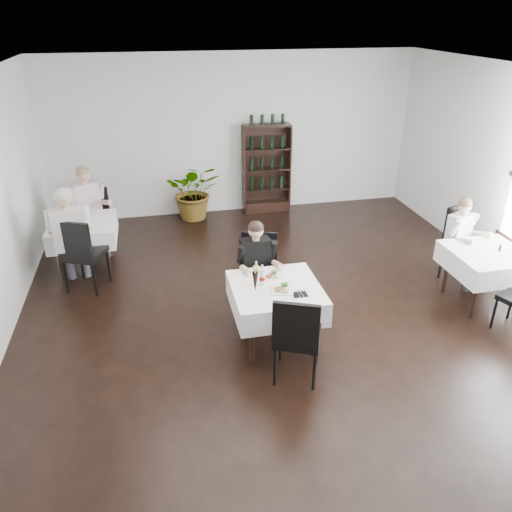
# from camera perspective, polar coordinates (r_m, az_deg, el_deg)

# --- Properties ---
(room_shell) EXTENTS (9.00, 9.00, 9.00)m
(room_shell) POSITION_cam_1_polar(r_m,az_deg,el_deg) (5.57, 5.43, 3.35)
(room_shell) COLOR black
(room_shell) RESTS_ON ground
(wine_shelf) EXTENTS (0.90, 0.28, 1.75)m
(wine_shelf) POSITION_cam_1_polar(r_m,az_deg,el_deg) (9.86, 1.21, 9.84)
(wine_shelf) COLOR black
(wine_shelf) RESTS_ON ground
(main_table) EXTENTS (1.03, 1.03, 0.77)m
(main_table) POSITION_cam_1_polar(r_m,az_deg,el_deg) (5.89, 2.27, -4.75)
(main_table) COLOR black
(main_table) RESTS_ON ground
(left_table) EXTENTS (0.98, 0.98, 0.77)m
(left_table) POSITION_cam_1_polar(r_m,az_deg,el_deg) (8.06, -19.14, 2.69)
(left_table) COLOR black
(left_table) RESTS_ON ground
(right_table) EXTENTS (0.98, 0.98, 0.77)m
(right_table) POSITION_cam_1_polar(r_m,az_deg,el_deg) (7.38, 24.86, -0.59)
(right_table) COLOR black
(right_table) RESTS_ON ground
(potted_tree) EXTENTS (1.08, 0.97, 1.10)m
(potted_tree) POSITION_cam_1_polar(r_m,az_deg,el_deg) (9.62, -7.04, 7.37)
(potted_tree) COLOR #26521C
(potted_tree) RESTS_ON ground
(main_chair_far) EXTENTS (0.60, 0.61, 1.05)m
(main_chair_far) POSITION_cam_1_polar(r_m,az_deg,el_deg) (6.61, 0.27, -1.25)
(main_chair_far) COLOR black
(main_chair_far) RESTS_ON ground
(main_chair_near) EXTENTS (0.64, 0.64, 1.06)m
(main_chair_near) POSITION_cam_1_polar(r_m,az_deg,el_deg) (5.32, 4.67, -8.89)
(main_chair_near) COLOR black
(main_chair_near) RESTS_ON ground
(left_chair_far) EXTENTS (0.48, 0.49, 1.03)m
(left_chair_far) POSITION_cam_1_polar(r_m,az_deg,el_deg) (8.69, -17.92, 4.40)
(left_chair_far) COLOR black
(left_chair_far) RESTS_ON ground
(left_chair_near) EXTENTS (0.67, 0.67, 1.12)m
(left_chair_near) POSITION_cam_1_polar(r_m,az_deg,el_deg) (7.39, -19.41, 0.60)
(left_chair_near) COLOR black
(left_chair_near) RESTS_ON ground
(right_chair_far) EXTENTS (0.65, 0.66, 1.13)m
(right_chair_far) POSITION_cam_1_polar(r_m,az_deg,el_deg) (7.91, 22.58, 1.82)
(right_chair_far) COLOR black
(right_chair_far) RESTS_ON ground
(diner_main) EXTENTS (0.53, 0.54, 1.33)m
(diner_main) POSITION_cam_1_polar(r_m,az_deg,el_deg) (6.31, 0.17, -0.87)
(diner_main) COLOR #42434A
(diner_main) RESTS_ON ground
(diner_left_far) EXTENTS (0.66, 0.69, 1.46)m
(diner_left_far) POSITION_cam_1_polar(r_m,az_deg,el_deg) (8.49, -18.54, 5.64)
(diner_left_far) COLOR #42434A
(diner_left_far) RESTS_ON ground
(diner_left_near) EXTENTS (0.61, 0.62, 1.56)m
(diner_left_near) POSITION_cam_1_polar(r_m,az_deg,el_deg) (7.41, -20.49, 2.78)
(diner_left_near) COLOR #42434A
(diner_left_near) RESTS_ON ground
(diner_right_far) EXTENTS (0.58, 0.61, 1.31)m
(diner_right_far) POSITION_cam_1_polar(r_m,az_deg,el_deg) (7.73, 22.60, 2.21)
(diner_right_far) COLOR #42434A
(diner_right_far) RESTS_ON ground
(plate_far) EXTENTS (0.26, 0.26, 0.07)m
(plate_far) POSITION_cam_1_polar(r_m,az_deg,el_deg) (6.01, 1.86, -2.26)
(plate_far) COLOR white
(plate_far) RESTS_ON main_table
(plate_near) EXTENTS (0.30, 0.30, 0.08)m
(plate_near) POSITION_cam_1_polar(r_m,az_deg,el_deg) (5.73, 3.00, -3.80)
(plate_near) COLOR white
(plate_near) RESTS_ON main_table
(pilsner_dark) EXTENTS (0.07, 0.07, 0.32)m
(pilsner_dark) POSITION_cam_1_polar(r_m,az_deg,el_deg) (5.64, -0.09, -3.00)
(pilsner_dark) COLOR black
(pilsner_dark) RESTS_ON main_table
(pilsner_lager) EXTENTS (0.08, 0.08, 0.33)m
(pilsner_lager) POSITION_cam_1_polar(r_m,az_deg,el_deg) (5.74, 0.02, -2.37)
(pilsner_lager) COLOR gold
(pilsner_lager) RESTS_ON main_table
(coke_bottle) EXTENTS (0.07, 0.07, 0.26)m
(coke_bottle) POSITION_cam_1_polar(r_m,az_deg,el_deg) (5.80, 0.70, -2.42)
(coke_bottle) COLOR silver
(coke_bottle) RESTS_ON main_table
(napkin_cutlery) EXTENTS (0.17, 0.18, 0.02)m
(napkin_cutlery) POSITION_cam_1_polar(r_m,az_deg,el_deg) (5.67, 5.05, -4.38)
(napkin_cutlery) COLOR black
(napkin_cutlery) RESTS_ON main_table
(pepper_mill) EXTENTS (0.04, 0.04, 0.09)m
(pepper_mill) POSITION_cam_1_polar(r_m,az_deg,el_deg) (7.38, 26.12, 0.81)
(pepper_mill) COLOR black
(pepper_mill) RESTS_ON right_table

